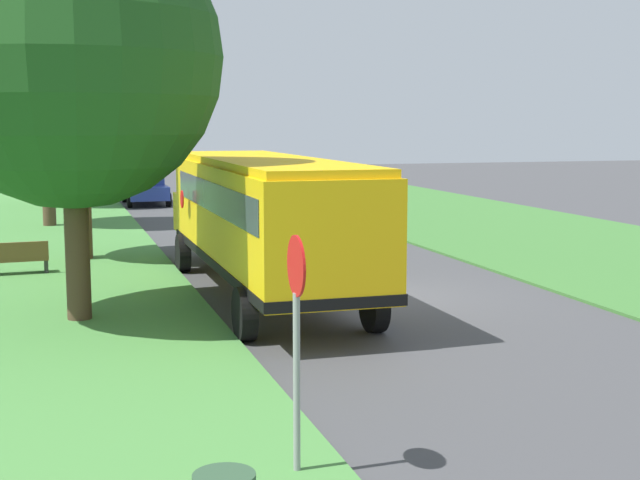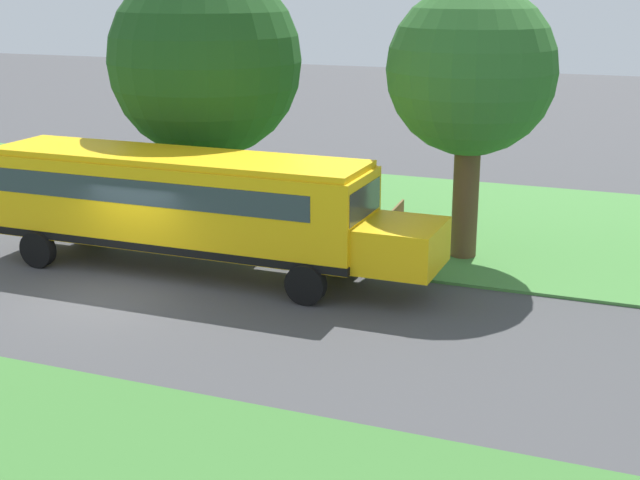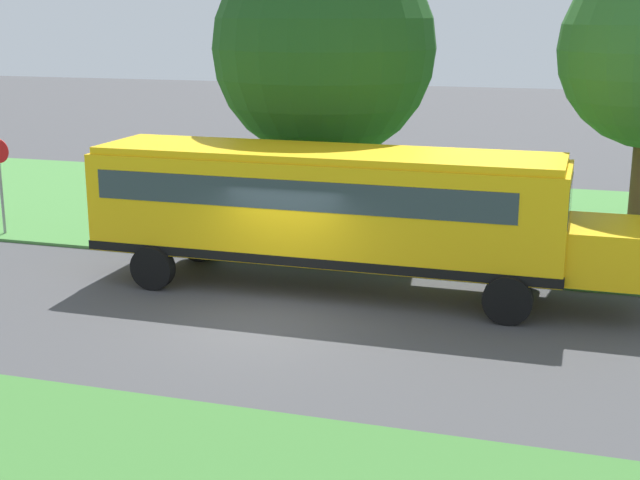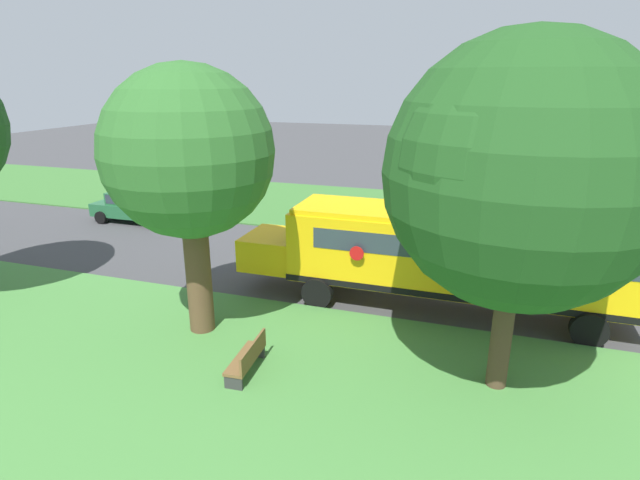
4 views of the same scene
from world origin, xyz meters
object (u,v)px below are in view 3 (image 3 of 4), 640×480
at_px(school_bus, 337,206).
at_px(park_bench, 547,227).
at_px(oak_tree_beside_bus, 331,45).
at_px(stop_sign, 0,175).

relative_size(school_bus, park_bench, 7.62).
xyz_separation_m(oak_tree_beside_bus, stop_sign, (2.26, -8.85, -3.51)).
bearing_deg(oak_tree_beside_bus, stop_sign, -75.68).
height_order(stop_sign, park_bench, stop_sign).
bearing_deg(oak_tree_beside_bus, park_bench, 101.99).
distance_m(stop_sign, park_bench, 15.04).
relative_size(stop_sign, park_bench, 1.68).
height_order(school_bus, oak_tree_beside_bus, oak_tree_beside_bus).
bearing_deg(park_bench, stop_sign, -76.59).
height_order(oak_tree_beside_bus, park_bench, oak_tree_beside_bus).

